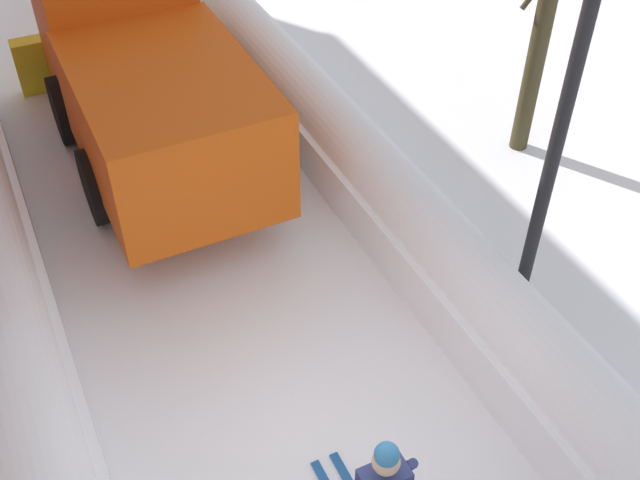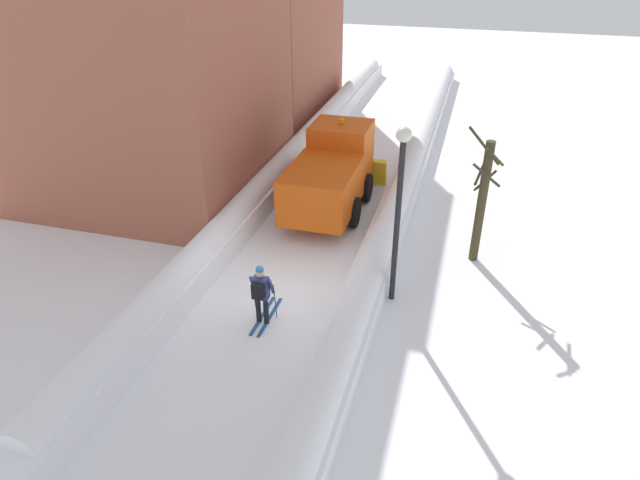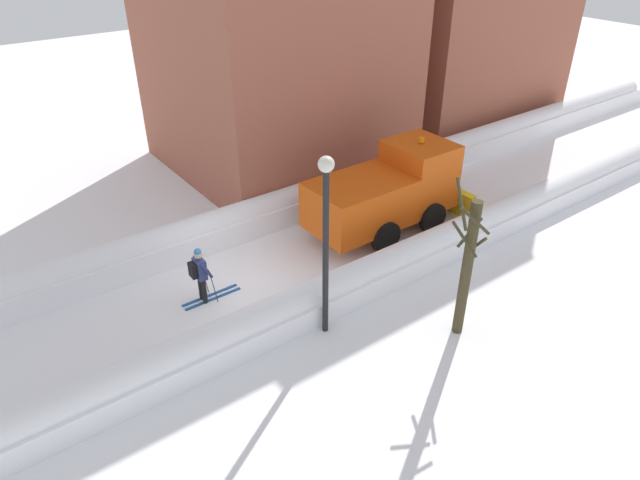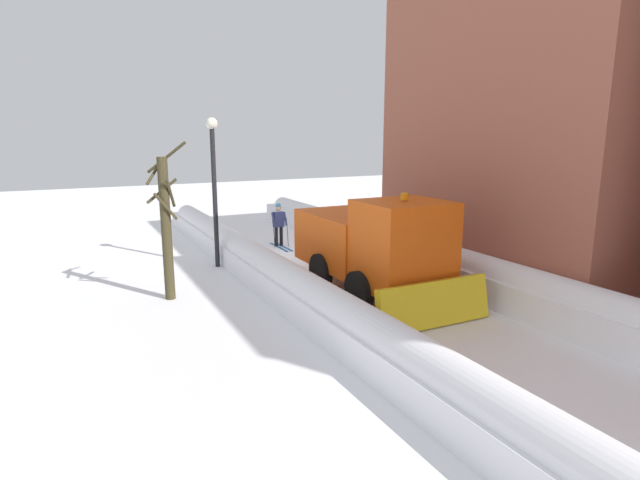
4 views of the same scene
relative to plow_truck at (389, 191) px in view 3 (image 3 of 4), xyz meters
name	(u,v)px [view 3 (image 3 of 4)]	position (x,y,z in m)	size (l,w,h in m)	color
ground_plane	(459,197)	(-0.08, 3.92, -1.48)	(80.00, 80.00, 0.00)	white
snowbank_left	(414,163)	(-2.64, 3.92, -0.89)	(1.10, 36.00, 1.25)	white
snowbank_right	(515,210)	(2.47, 3.92, -0.96)	(1.10, 36.00, 1.14)	white
building_brick_near	(275,39)	(-7.42, 0.22, 3.80)	(8.91, 8.85, 10.56)	#9E5642
plow_truck	(389,191)	(0.00, 0.00, 0.00)	(3.20, 5.98, 3.12)	#DB510F
skier	(200,273)	(0.00, -7.24, -0.48)	(0.62, 1.80, 1.81)	black
traffic_light_pole	(318,129)	(-3.16, -0.72, 1.48)	(0.28, 0.42, 4.20)	black
street_lamp	(326,227)	(3.18, -5.15, 1.78)	(0.40, 0.40, 5.13)	black
bare_tree_near	(467,267)	(5.35, -2.28, 0.65)	(1.17, 1.05, 4.41)	#3F3821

